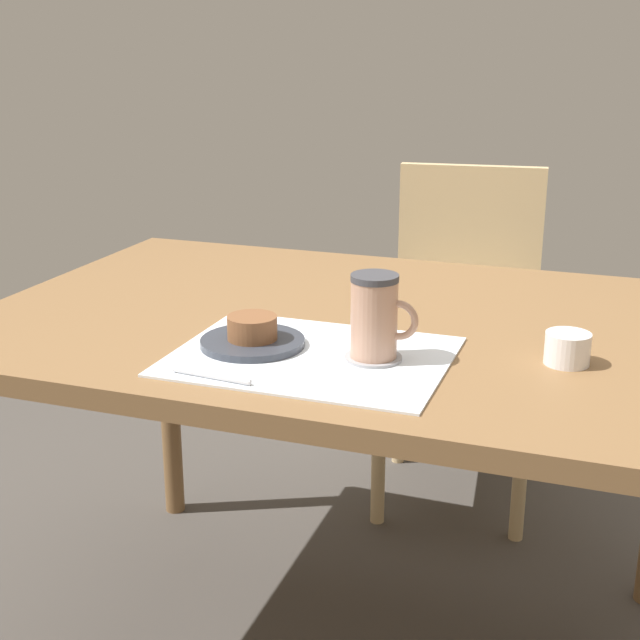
{
  "coord_description": "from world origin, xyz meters",
  "views": [
    {
      "loc": [
        0.48,
        -1.46,
        1.21
      ],
      "look_at": [
        0.02,
        -0.19,
        0.78
      ],
      "focal_mm": 50.0,
      "sensor_mm": 36.0,
      "label": 1
    }
  ],
  "objects_px": {
    "pastry_plate": "(253,342)",
    "coffee_mug": "(375,316)",
    "dining_table": "(341,351)",
    "pastry": "(252,327)",
    "wooden_chair": "(462,322)",
    "sugar_bowl": "(567,348)"
  },
  "relations": [
    {
      "from": "dining_table",
      "to": "sugar_bowl",
      "type": "bearing_deg",
      "value": -16.35
    },
    {
      "from": "pastry_plate",
      "to": "pastry",
      "type": "xyz_separation_m",
      "value": [
        0.0,
        0.0,
        0.03
      ]
    },
    {
      "from": "coffee_mug",
      "to": "dining_table",
      "type": "bearing_deg",
      "value": 120.45
    },
    {
      "from": "wooden_chair",
      "to": "dining_table",
      "type": "bearing_deg",
      "value": 78.05
    },
    {
      "from": "pastry",
      "to": "coffee_mug",
      "type": "bearing_deg",
      "value": 1.63
    },
    {
      "from": "pastry",
      "to": "pastry_plate",
      "type": "bearing_deg",
      "value": 0.0
    },
    {
      "from": "pastry",
      "to": "dining_table",
      "type": "bearing_deg",
      "value": 69.49
    },
    {
      "from": "wooden_chair",
      "to": "pastry_plate",
      "type": "distance_m",
      "value": 1.05
    },
    {
      "from": "pastry",
      "to": "sugar_bowl",
      "type": "bearing_deg",
      "value": 11.29
    },
    {
      "from": "pastry",
      "to": "coffee_mug",
      "type": "height_order",
      "value": "coffee_mug"
    },
    {
      "from": "sugar_bowl",
      "to": "pastry",
      "type": "bearing_deg",
      "value": -168.71
    },
    {
      "from": "wooden_chair",
      "to": "coffee_mug",
      "type": "xyz_separation_m",
      "value": [
        0.04,
        -1.0,
        0.32
      ]
    },
    {
      "from": "pastry_plate",
      "to": "coffee_mug",
      "type": "xyz_separation_m",
      "value": [
        0.2,
        0.01,
        0.06
      ]
    },
    {
      "from": "pastry_plate",
      "to": "sugar_bowl",
      "type": "distance_m",
      "value": 0.5
    },
    {
      "from": "dining_table",
      "to": "coffee_mug",
      "type": "xyz_separation_m",
      "value": [
        0.12,
        -0.21,
        0.14
      ]
    },
    {
      "from": "pastry",
      "to": "sugar_bowl",
      "type": "distance_m",
      "value": 0.5
    },
    {
      "from": "pastry_plate",
      "to": "dining_table",
      "type": "bearing_deg",
      "value": 69.49
    },
    {
      "from": "wooden_chair",
      "to": "pastry",
      "type": "bearing_deg",
      "value": 74.76
    },
    {
      "from": "pastry_plate",
      "to": "sugar_bowl",
      "type": "bearing_deg",
      "value": 11.29
    },
    {
      "from": "coffee_mug",
      "to": "sugar_bowl",
      "type": "height_order",
      "value": "coffee_mug"
    },
    {
      "from": "wooden_chair",
      "to": "sugar_bowl",
      "type": "relative_size",
      "value": 12.59
    },
    {
      "from": "dining_table",
      "to": "wooden_chair",
      "type": "bearing_deg",
      "value": 84.18
    }
  ]
}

